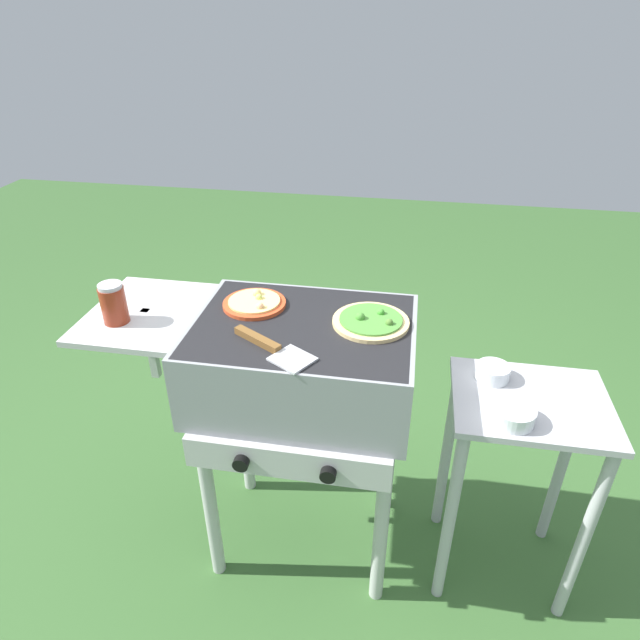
{
  "coord_description": "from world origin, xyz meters",
  "views": [
    {
      "loc": [
        0.28,
        -1.3,
        1.7
      ],
      "look_at": [
        0.05,
        0.0,
        0.92
      ],
      "focal_mm": 30.57,
      "sensor_mm": 36.0,
      "label": 1
    }
  ],
  "objects": [
    {
      "name": "sauce_jar",
      "position": [
        -0.53,
        -0.07,
        0.96
      ],
      "size": [
        0.07,
        0.07,
        0.12
      ],
      "color": "maroon",
      "rests_on": "grill"
    },
    {
      "name": "pizza_veggie",
      "position": [
        0.19,
        0.04,
        0.91
      ],
      "size": [
        0.22,
        0.22,
        0.04
      ],
      "color": "#E0C17F",
      "rests_on": "grill"
    },
    {
      "name": "spatula",
      "position": [
        -0.06,
        -0.14,
        0.91
      ],
      "size": [
        0.25,
        0.18,
        0.02
      ],
      "color": "#B7BABF",
      "rests_on": "grill"
    },
    {
      "name": "grill",
      "position": [
        -0.01,
        -0.0,
        0.76
      ],
      "size": [
        0.96,
        0.53,
        0.9
      ],
      "color": "gray",
      "rests_on": "ground_plane"
    },
    {
      "name": "prep_table",
      "position": [
        0.66,
        0.0,
        0.52
      ],
      "size": [
        0.44,
        0.36,
        0.72
      ],
      "color": "#B2B2B7",
      "rests_on": "ground_plane"
    },
    {
      "name": "topping_bowl_far",
      "position": [
        0.59,
        -0.11,
        0.74
      ],
      "size": [
        0.12,
        0.12,
        0.04
      ],
      "color": "silver",
      "rests_on": "prep_table"
    },
    {
      "name": "ground_plane",
      "position": [
        0.0,
        0.0,
        0.0
      ],
      "size": [
        8.0,
        8.0,
        0.0
      ],
      "primitive_type": "plane",
      "color": "#38602D"
    },
    {
      "name": "topping_bowl_near",
      "position": [
        0.56,
        0.08,
        0.74
      ],
      "size": [
        0.1,
        0.1,
        0.04
      ],
      "color": "silver",
      "rests_on": "prep_table"
    },
    {
      "name": "pizza_cheese",
      "position": [
        -0.17,
        0.09,
        0.91
      ],
      "size": [
        0.19,
        0.19,
        0.04
      ],
      "color": "#C64723",
      "rests_on": "grill"
    }
  ]
}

